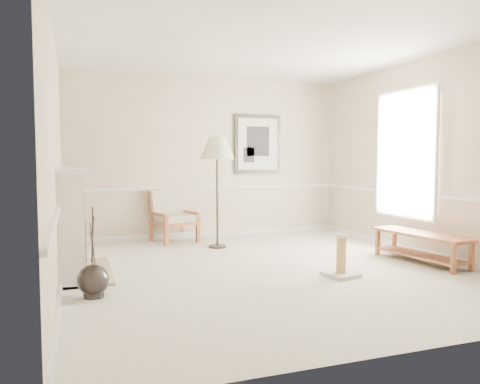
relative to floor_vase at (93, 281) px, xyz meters
name	(u,v)px	position (x,y,z in m)	size (l,w,h in m)	color
ground	(267,269)	(2.15, 0.54, -0.17)	(5.50, 5.50, 0.00)	silver
room	(275,124)	(2.29, 0.62, 1.69)	(5.04, 5.54, 2.92)	beige
fireplace	(73,222)	(-0.19, 1.14, 0.47)	(0.64, 1.64, 1.31)	white
floor_vase	(93,281)	(0.00, 0.00, 0.00)	(0.32, 0.32, 0.94)	black
armchair	(172,214)	(1.42, 3.04, 0.30)	(0.83, 0.86, 0.89)	brown
floor_lamp	(217,151)	(1.99, 2.19, 1.37)	(0.70, 0.70, 1.77)	black
bench	(421,243)	(4.30, 0.20, 0.10)	(0.60, 1.49, 0.41)	brown
scratching_post	(341,263)	(2.86, -0.10, -0.01)	(0.43, 0.43, 0.52)	beige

